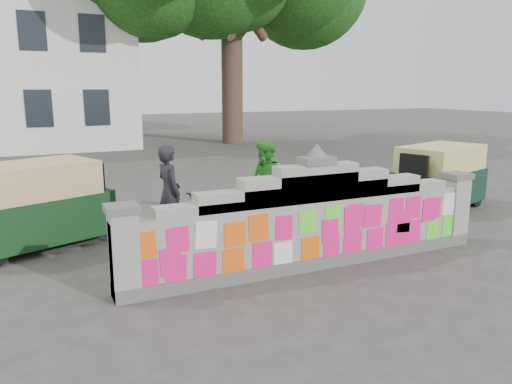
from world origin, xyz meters
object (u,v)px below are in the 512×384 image
Objects in this scene: pedestrian at (266,184)px; rickshaw_right at (438,176)px; cyclist_rider at (170,206)px; rickshaw_left at (35,204)px; cyclist_bike at (170,225)px.

pedestrian reaches higher than rickshaw_right.
pedestrian is at bearing -81.88° from cyclist_rider.
rickshaw_right is (6.68, 0.46, -0.04)m from cyclist_rider.
pedestrian reaches higher than rickshaw_left.
cyclist_rider is (0.00, 0.00, 0.34)m from cyclist_bike.
rickshaw_right is at bearing 77.06° from pedestrian.
rickshaw_left reaches higher than rickshaw_right.
cyclist_rider is 0.91× the size of pedestrian.
cyclist_bike is 0.64× the size of rickshaw_left.
cyclist_bike is 2.51m from rickshaw_left.
cyclist_bike is 1.12× the size of cyclist_rider.
rickshaw_right is (8.81, -0.83, -0.02)m from rickshaw_left.
cyclist_bike is 1.02× the size of pedestrian.
rickshaw_left is at bearing -107.15° from pedestrian.
pedestrian is 4.47m from rickshaw_right.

